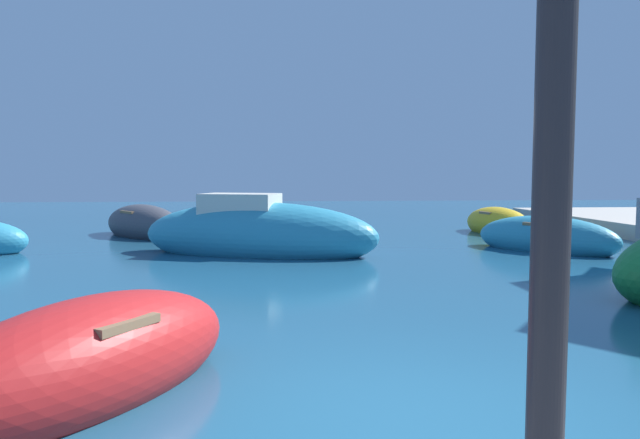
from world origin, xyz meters
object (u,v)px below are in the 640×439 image
Objects in this scene: moored_boat_2 at (91,361)px; moored_boat_4 at (546,238)px; moored_boat_3 at (497,224)px; moored_boat_0 at (258,234)px; moored_boat_9 at (143,225)px.

moored_boat_4 is (9.11, 9.91, 0.00)m from moored_boat_2.
moored_boat_2 is 1.03× the size of moored_boat_3.
moored_boat_3 is at bearing 48.41° from moored_boat_0.
moored_boat_0 is at bearing 108.94° from moored_boat_3.
moored_boat_0 reaches higher than moored_boat_4.
moored_boat_0 is 1.77× the size of moored_boat_2.
moored_boat_9 reaches higher than moored_boat_3.
moored_boat_0 reaches higher than moored_boat_3.
moored_boat_0 is at bearing -127.24° from moored_boat_4.
moored_boat_9 is at bearing 78.88° from moored_boat_3.
moored_boat_3 is (9.56, 14.58, -0.01)m from moored_boat_2.
moored_boat_0 reaches higher than moored_boat_2.
moored_boat_3 is 12.11m from moored_boat_9.
moored_boat_4 is at bearing 163.54° from moored_boat_3.
moored_boat_2 is at bearing 135.86° from moored_boat_3.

